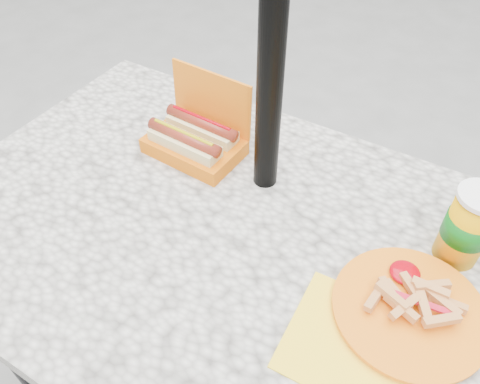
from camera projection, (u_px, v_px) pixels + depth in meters
The scene contains 5 objects.
picnic_table at pixel (227, 262), 0.99m from camera, with size 1.20×0.80×0.75m.
umbrella_pole at pixel (273, 24), 0.76m from camera, with size 0.05×0.05×2.20m, color black.
hotdog_box at pixel (195, 138), 1.05m from camera, with size 0.22×0.16×0.17m.
fries_plate at pixel (405, 311), 0.77m from camera, with size 0.29×0.33×0.05m.
soda_cup at pixel (468, 227), 0.81m from camera, with size 0.08×0.08×0.16m.
Camera 1 is at (0.33, -0.50, 1.44)m, focal length 35.00 mm.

